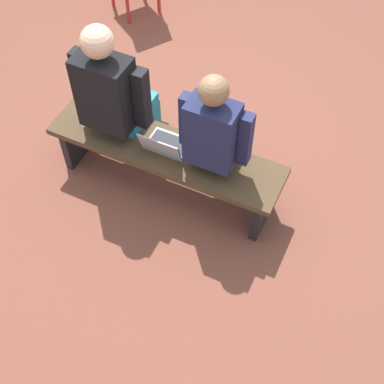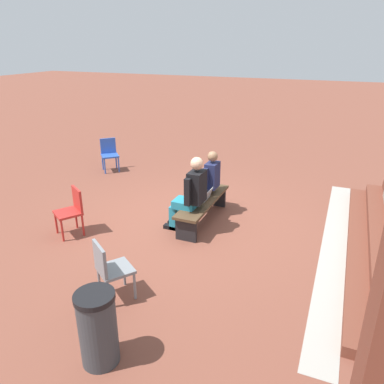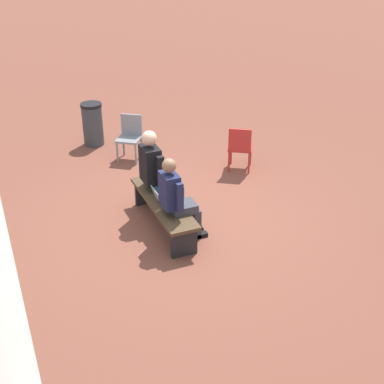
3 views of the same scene
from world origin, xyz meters
The scene contains 10 objects.
ground_plane centered at (0.00, 0.00, 0.00)m, with size 60.00×60.00×0.00m, color brown.
concrete_strip centered at (-0.11, 2.62, 0.00)m, with size 5.83×0.40×0.01m, color #A8A399.
bench centered at (-0.11, 0.25, 0.35)m, with size 1.80×0.44×0.45m.
person_student centered at (-0.49, 0.18, 0.69)m, with size 0.51×0.64×1.29m.
person_adult centered at (0.31, 0.17, 0.74)m, with size 0.57×0.72×1.39m.
laptop centered at (-0.12, 0.26, 0.50)m, with size 0.32×0.29×0.21m.
plastic_chair_foreground centered at (2.50, -0.05, 0.48)m, with size 0.59×0.59×0.84m.
plastic_chair_far_left centered at (1.21, -1.70, 0.48)m, with size 0.58×0.58×0.84m.
plastic_chair_by_pillar centered at (-2.03, -3.14, 0.48)m, with size 0.59×0.59×0.84m.
litter_bin centered at (3.44, 0.44, 0.43)m, with size 0.42×0.42×0.86m.
Camera 2 is at (5.90, 2.52, 3.20)m, focal length 35.00 mm.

